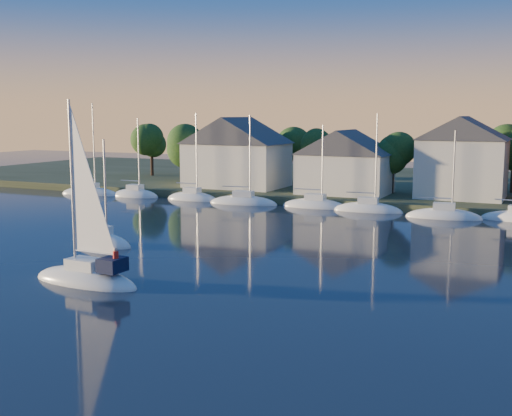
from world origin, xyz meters
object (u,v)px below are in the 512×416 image
Objects in this scene: clubhouse_west at (237,151)px; hero_sailboat at (87,275)px; drifting_sailboat_left at (102,244)px; clubhouse_east at (462,156)px; clubhouse_centre at (345,161)px.

hero_sailboat reaches higher than clubhouse_west.
drifting_sailboat_left is at bearing -80.90° from clubhouse_west.
clubhouse_west is at bearing -72.07° from hero_sailboat.
hero_sailboat is (-16.95, -48.16, -5.44)m from clubhouse_east.
hero_sailboat is at bearing -109.39° from clubhouse_east.
clubhouse_centre reaches higher than drifting_sailboat_left.
clubhouse_west is at bearing 103.88° from drifting_sailboat_left.
clubhouse_centre is 1.15× the size of drifting_sailboat_left.
clubhouse_east is 51.34m from hero_sailboat.
drifting_sailboat_left is at bearing -105.77° from clubhouse_centre.
clubhouse_centre is at bearing -171.87° from clubhouse_east.
clubhouse_centre is 46.48m from hero_sailboat.
clubhouse_east is at bearing 62.24° from drifting_sailboat_left.
hero_sailboat is 12.61m from drifting_sailboat_left.
hero_sailboat is 1.30× the size of drifting_sailboat_left.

